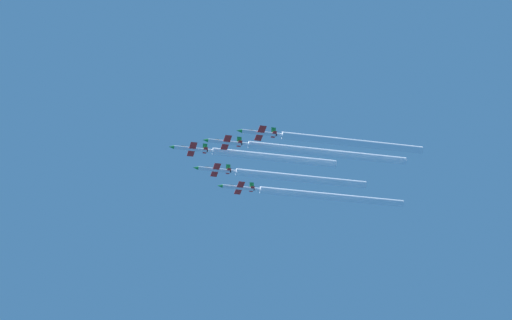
{
  "coord_description": "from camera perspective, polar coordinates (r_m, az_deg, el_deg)",
  "views": [
    {
      "loc": [
        -279.84,
        43.01,
        1.67
      ],
      "look_at": [
        0.2,
        -14.34,
        165.81
      ],
      "focal_mm": 77.31,
      "sensor_mm": 36.0,
      "label": 1
    }
  ],
  "objects": [
    {
      "name": "smoke_trail_left_wingman",
      "position": [
        326.56,
        3.58,
        0.38
      ],
      "size": [
        2.18,
        50.03,
        2.18
      ],
      "color": "white"
    },
    {
      "name": "smoke_trail_lead",
      "position": [
        330.9,
        0.85,
        0.14
      ],
      "size": [
        2.18,
        39.4,
        2.18
      ],
      "color": "white"
    },
    {
      "name": "jet_lead",
      "position": [
        327.1,
        -3.47,
        0.59
      ],
      "size": [
        8.26,
        12.02,
        2.89
      ],
      "color": "silver"
    },
    {
      "name": "smoke_trail_right_wingman",
      "position": [
        340.26,
        2.24,
        -0.94
      ],
      "size": [
        2.18,
        42.86,
        2.18
      ],
      "color": "white"
    },
    {
      "name": "jet_right_wingman",
      "position": [
        335.55,
        -2.24,
        -0.49
      ],
      "size": [
        8.26,
        12.02,
        2.89
      ],
      "color": "silver"
    },
    {
      "name": "jet_outer_right",
      "position": [
        342.83,
        -0.99,
        -1.43
      ],
      "size": [
        8.26,
        12.02,
        2.89
      ],
      "color": "silver"
    },
    {
      "name": "jet_left_wingman",
      "position": [
        320.8,
        -1.7,
        0.94
      ],
      "size": [
        8.26,
        12.02,
        2.89
      ],
      "color": "silver"
    },
    {
      "name": "smoke_trail_outer_right",
      "position": [
        348.81,
        3.82,
        -1.9
      ],
      "size": [
        2.18,
        48.56,
        2.18
      ],
      "color": "white"
    },
    {
      "name": "smoke_trail_outer_left",
      "position": [
        320.64,
        4.89,
        0.91
      ],
      "size": [
        2.18,
        43.84,
        2.18
      ],
      "color": "white"
    },
    {
      "name": "jet_outer_left",
      "position": [
        314.77,
        0.09,
        1.43
      ],
      "size": [
        8.26,
        12.02,
        2.89
      ],
      "color": "silver"
    }
  ]
}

